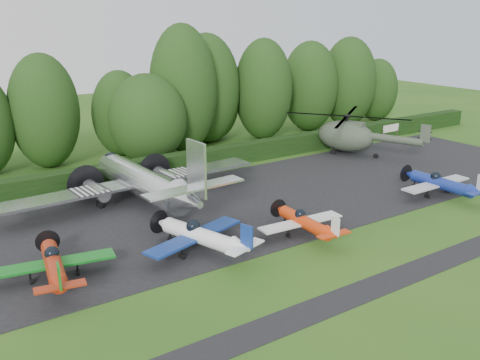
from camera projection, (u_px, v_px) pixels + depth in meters
ground at (319, 247)px, 36.37m from camera, size 160.00×160.00×0.00m
apron at (238, 205)px, 44.30m from camera, size 70.00×18.00×0.01m
taxiway_verge at (387, 282)px, 31.62m from camera, size 70.00×2.00×0.00m
hedgerow at (176, 174)px, 53.01m from camera, size 90.00×1.60×2.00m
transport_plane at (143, 182)px, 43.74m from camera, size 22.54×17.28×7.22m
light_plane_red at (54, 264)px, 31.33m from camera, size 7.21×7.58×2.77m
light_plane_white at (201, 235)px, 35.10m from camera, size 7.89×8.30×3.03m
light_plane_orange at (305, 222)px, 37.90m from camera, size 6.64×6.99×2.55m
light_plane_blue at (441, 183)px, 46.05m from camera, size 7.51×7.90×2.89m
helicopter at (346, 133)px, 59.71m from camera, size 13.78×16.13×4.44m
sign_board at (391, 129)px, 68.05m from camera, size 3.01×0.11×1.70m
tree_2 at (348, 82)px, 73.66m from camera, size 7.54×7.54×12.27m
tree_4 at (212, 103)px, 65.91m from camera, size 6.66×6.66×9.39m
tree_5 at (183, 90)px, 59.22m from camera, size 7.48×7.48×14.30m
tree_6 at (120, 114)px, 58.62m from camera, size 6.15×6.15×9.42m
tree_7 at (263, 90)px, 65.96m from camera, size 7.16×7.16×12.45m
tree_8 at (377, 90)px, 77.90m from camera, size 5.86×5.86×9.03m
tree_9 at (44, 112)px, 53.62m from camera, size 6.95×6.95×11.60m
tree_10 at (310, 86)px, 70.96m from camera, size 7.54×7.54×11.86m
tree_11 at (148, 119)px, 55.73m from camera, size 8.15×8.15×9.41m
tree_12 at (207, 89)px, 64.05m from camera, size 7.96×7.96×13.12m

